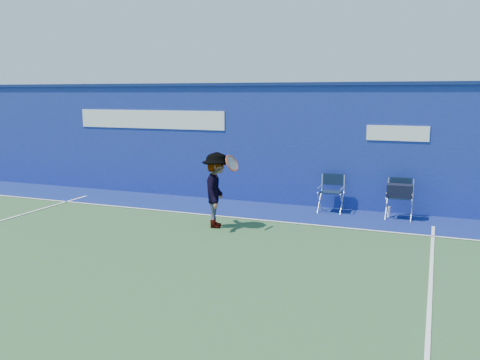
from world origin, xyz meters
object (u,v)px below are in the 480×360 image
at_px(water_bottle, 389,212).
at_px(tennis_player, 217,190).
at_px(directors_chair_left, 331,200).
at_px(directors_chair_right, 399,202).

distance_m(water_bottle, tennis_player, 4.05).
xyz_separation_m(directors_chair_left, tennis_player, (-1.99, -2.25, 0.52)).
xyz_separation_m(directors_chair_right, tennis_player, (-3.56, -2.13, 0.42)).
bearing_deg(tennis_player, directors_chair_right, 30.90).
xyz_separation_m(directors_chair_left, water_bottle, (1.35, -0.06, -0.16)).
xyz_separation_m(directors_chair_left, directors_chair_right, (1.57, -0.11, 0.10)).
relative_size(directors_chair_left, tennis_player, 0.56).
relative_size(directors_chair_left, water_bottle, 3.55).
height_order(water_bottle, tennis_player, tennis_player).
distance_m(directors_chair_left, directors_chair_right, 1.58).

